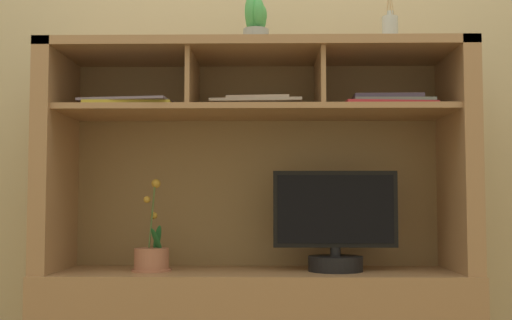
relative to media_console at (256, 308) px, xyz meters
name	(u,v)px	position (x,y,z in m)	size (l,w,h in m)	color
back_wall	(257,49)	(0.00, 0.24, 0.97)	(6.00, 0.02, 2.80)	tan
media_console	(256,308)	(0.00, 0.00, 0.00)	(1.47, 0.45, 1.35)	#A47A52
tv_monitor	(335,227)	(0.27, -0.03, 0.28)	(0.43, 0.19, 0.35)	black
potted_orchid	(152,257)	(-0.36, -0.04, 0.18)	(0.14, 0.14, 0.32)	#AE6E54
magazine_stack_left	(259,105)	(0.01, 0.03, 0.72)	(0.33, 0.26, 0.04)	beige
magazine_stack_centre	(131,105)	(-0.43, -0.05, 0.71)	(0.33, 0.27, 0.02)	gold
magazine_stack_right	(387,103)	(0.45, -0.04, 0.71)	(0.33, 0.26, 0.04)	#B22B36
diffuser_bottle	(390,31)	(0.48, 0.00, 0.98)	(0.06, 0.06, 0.30)	#B0B7B2
potted_succulent	(256,22)	(0.00, -0.03, 1.01)	(0.10, 0.10, 0.18)	gray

